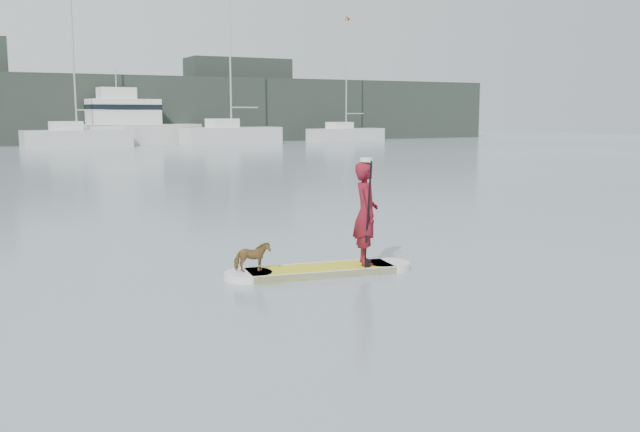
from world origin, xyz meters
name	(u,v)px	position (x,y,z in m)	size (l,w,h in m)	color
ground	(336,239)	(0.00, 0.00, 0.00)	(140.00, 140.00, 0.00)	slate
paddleboard	(320,270)	(-1.85, -2.86, 0.06)	(3.27, 1.18, 0.12)	gold
paddler	(366,213)	(-1.02, -2.99, 1.01)	(0.65, 0.43, 1.78)	maroon
white_cap	(366,160)	(-1.02, -2.99, 1.93)	(0.22, 0.22, 0.07)	silver
dog	(252,257)	(-3.01, -2.68, 0.37)	(0.27, 0.59, 0.49)	brown
paddle	(368,228)	(-1.14, -3.26, 0.80)	(0.10, 0.30, 2.00)	black
sailboat_d	(76,136)	(1.20, 45.57, 0.87)	(8.41, 3.19, 12.13)	silver
sailboat_e	(231,134)	(13.79, 44.81, 0.88)	(8.66, 3.41, 12.28)	silver
sailboat_f	(345,133)	(25.82, 46.19, 0.78)	(8.01, 3.46, 11.61)	silver
motor_yacht_a	(131,124)	(6.12, 48.47, 1.79)	(10.82, 3.96, 6.38)	silver
shore_mass	(48,109)	(0.00, 53.00, 3.00)	(90.00, 6.00, 6.00)	#202922
shore_building_east	(239,100)	(18.00, 54.00, 4.00)	(10.00, 4.00, 8.00)	#202922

